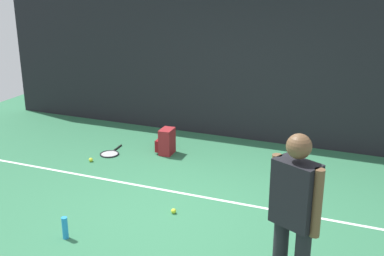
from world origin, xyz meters
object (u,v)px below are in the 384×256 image
at_px(backpack, 166,142).
at_px(water_bottle, 65,228).
at_px(tennis_player, 294,213).
at_px(tennis_racket, 110,153).
at_px(tennis_ball_by_fence, 174,211).
at_px(tennis_ball_mid_court, 91,160).

relative_size(backpack, water_bottle, 1.62).
relative_size(tennis_player, backpack, 3.86).
xyz_separation_m(tennis_player, water_bottle, (-2.64, 0.19, -0.83)).
distance_m(tennis_racket, backpack, 0.97).
bearing_deg(tennis_player, tennis_ball_by_fence, 170.36).
bearing_deg(tennis_racket, backpack, 109.71).
bearing_deg(tennis_player, water_bottle, -158.55).
xyz_separation_m(tennis_player, backpack, (-2.70, 3.09, -0.76)).
bearing_deg(tennis_player, tennis_ball_mid_court, 173.60).
distance_m(tennis_player, tennis_ball_mid_court, 4.44).
height_order(tennis_ball_by_fence, water_bottle, water_bottle).
distance_m(tennis_ball_by_fence, water_bottle, 1.38).
distance_m(tennis_player, tennis_ball_by_fence, 2.31).
xyz_separation_m(tennis_player, tennis_ball_by_fence, (-1.72, 1.22, -0.93)).
bearing_deg(backpack, tennis_ball_mid_court, -53.84).
height_order(tennis_player, backpack, tennis_player).
relative_size(backpack, tennis_ball_mid_court, 6.67).
distance_m(tennis_player, backpack, 4.17).
relative_size(tennis_ball_mid_court, water_bottle, 0.24).
relative_size(tennis_player, water_bottle, 6.28).
height_order(backpack, tennis_ball_by_fence, backpack).
distance_m(tennis_racket, tennis_ball_mid_court, 0.43).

